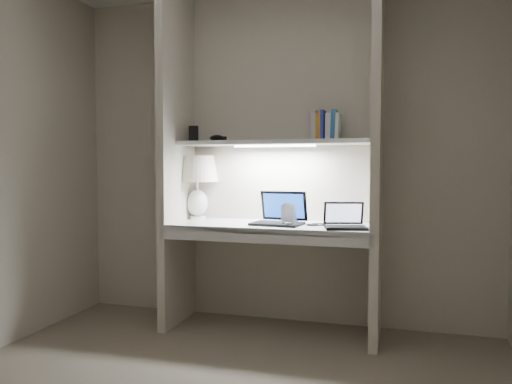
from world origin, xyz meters
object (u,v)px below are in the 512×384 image
(table_lamp, at_px, (197,176))
(laptop_main, at_px, (280,217))
(book_row, at_px, (325,126))
(laptop_netbook, at_px, (345,222))
(speaker, at_px, (290,213))

(table_lamp, bearing_deg, laptop_main, -14.37)
(book_row, bearing_deg, table_lamp, -179.90)
(laptop_netbook, xyz_separation_m, book_row, (-0.17, 0.29, 0.66))
(laptop_netbook, distance_m, book_row, 0.74)
(laptop_main, bearing_deg, table_lamp, 171.94)
(laptop_main, xyz_separation_m, book_row, (0.29, 0.18, 0.64))
(laptop_main, height_order, laptop_netbook, laptop_main)
(laptop_main, xyz_separation_m, laptop_netbook, (0.47, -0.10, -0.01))
(laptop_main, distance_m, speaker, 0.12)
(speaker, xyz_separation_m, book_row, (0.24, 0.08, 0.62))
(laptop_netbook, bearing_deg, book_row, 107.49)
(laptop_netbook, xyz_separation_m, speaker, (-0.42, 0.21, 0.03))
(laptop_netbook, distance_m, speaker, 0.47)
(table_lamp, distance_m, speaker, 0.80)
(table_lamp, xyz_separation_m, laptop_main, (0.70, -0.18, -0.28))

